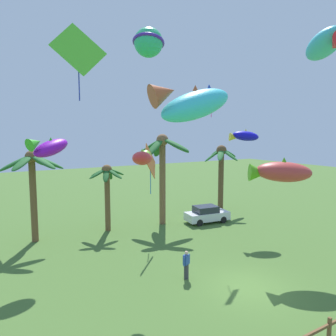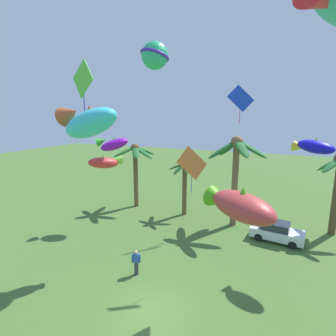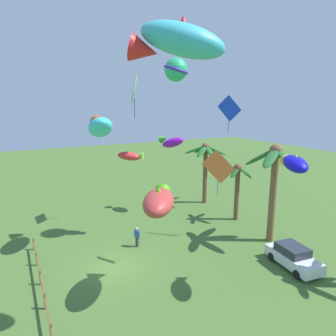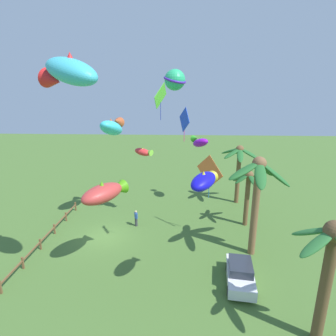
{
  "view_description": "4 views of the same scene",
  "coord_description": "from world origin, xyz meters",
  "px_view_note": "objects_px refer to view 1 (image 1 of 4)",
  "views": [
    {
      "loc": [
        -11.49,
        -11.38,
        8.03
      ],
      "look_at": [
        -1.44,
        5.74,
        5.8
      ],
      "focal_mm": 33.64,
      "sensor_mm": 36.0,
      "label": 1
    },
    {
      "loc": [
        5.42,
        -10.08,
        9.68
      ],
      "look_at": [
        -1.3,
        5.18,
        6.27
      ],
      "focal_mm": 28.02,
      "sensor_mm": 36.0,
      "label": 2
    },
    {
      "loc": [
        17.92,
        -5.53,
        10.96
      ],
      "look_at": [
        -0.16,
        4.06,
        6.51
      ],
      "focal_mm": 32.01,
      "sensor_mm": 36.0,
      "label": 3
    },
    {
      "loc": [
        21.17,
        6.63,
        12.41
      ],
      "look_at": [
        -0.86,
        5.55,
        6.21
      ],
      "focal_mm": 28.91,
      "sensor_mm": 36.0,
      "label": 4
    }
  ],
  "objects_px": {
    "palm_tree_2": "(163,157)",
    "kite_diamond_0": "(78,51)",
    "parked_car_0": "(207,214)",
    "kite_fish_9": "(326,44)",
    "kite_fish_4": "(49,147)",
    "palm_tree_3": "(221,164)",
    "palm_tree_1": "(107,183)",
    "kite_fish_2": "(280,172)",
    "kite_diamond_6": "(212,97)",
    "palm_tree_0": "(32,172)",
    "kite_fish_3": "(191,103)",
    "kite_fish_7": "(143,158)",
    "kite_fish_8": "(244,136)",
    "kite_diamond_1": "(150,162)",
    "spectator_0": "(186,265)",
    "kite_ball_5": "(149,42)"
  },
  "relations": [
    {
      "from": "spectator_0",
      "to": "kite_fish_7",
      "type": "distance_m",
      "value": 6.44
    },
    {
      "from": "palm_tree_2",
      "to": "kite_diamond_0",
      "type": "bearing_deg",
      "value": -139.3
    },
    {
      "from": "palm_tree_3",
      "to": "kite_fish_9",
      "type": "height_order",
      "value": "kite_fish_9"
    },
    {
      "from": "palm_tree_3",
      "to": "kite_fish_4",
      "type": "distance_m",
      "value": 18.61
    },
    {
      "from": "parked_car_0",
      "to": "kite_diamond_0",
      "type": "height_order",
      "value": "kite_diamond_0"
    },
    {
      "from": "palm_tree_3",
      "to": "kite_ball_5",
      "type": "height_order",
      "value": "kite_ball_5"
    },
    {
      "from": "parked_car_0",
      "to": "kite_diamond_6",
      "type": "relative_size",
      "value": 1.76
    },
    {
      "from": "palm_tree_1",
      "to": "kite_fish_4",
      "type": "bearing_deg",
      "value": -140.14
    },
    {
      "from": "spectator_0",
      "to": "kite_fish_9",
      "type": "height_order",
      "value": "kite_fish_9"
    },
    {
      "from": "kite_diamond_1",
      "to": "kite_fish_7",
      "type": "height_order",
      "value": "kite_diamond_1"
    },
    {
      "from": "palm_tree_0",
      "to": "kite_fish_3",
      "type": "height_order",
      "value": "kite_fish_3"
    },
    {
      "from": "palm_tree_0",
      "to": "kite_diamond_6",
      "type": "distance_m",
      "value": 14.08
    },
    {
      "from": "palm_tree_2",
      "to": "kite_fish_3",
      "type": "xyz_separation_m",
      "value": [
        -5.36,
        -12.06,
        3.38
      ]
    },
    {
      "from": "kite_diamond_6",
      "to": "kite_fish_8",
      "type": "relative_size",
      "value": 0.89
    },
    {
      "from": "palm_tree_1",
      "to": "kite_fish_3",
      "type": "distance_m",
      "value": 13.74
    },
    {
      "from": "kite_fish_3",
      "to": "kite_ball_5",
      "type": "bearing_deg",
      "value": 81.48
    },
    {
      "from": "palm_tree_2",
      "to": "kite_fish_2",
      "type": "relative_size",
      "value": 2.05
    },
    {
      "from": "kite_ball_5",
      "to": "kite_diamond_6",
      "type": "xyz_separation_m",
      "value": [
        5.44,
        0.79,
        -2.79
      ]
    },
    {
      "from": "palm_tree_2",
      "to": "parked_car_0",
      "type": "bearing_deg",
      "value": -24.5
    },
    {
      "from": "palm_tree_0",
      "to": "kite_fish_7",
      "type": "bearing_deg",
      "value": -68.74
    },
    {
      "from": "palm_tree_1",
      "to": "kite_fish_2",
      "type": "height_order",
      "value": "kite_fish_2"
    },
    {
      "from": "palm_tree_1",
      "to": "kite_diamond_6",
      "type": "relative_size",
      "value": 2.36
    },
    {
      "from": "spectator_0",
      "to": "kite_diamond_1",
      "type": "height_order",
      "value": "kite_diamond_1"
    },
    {
      "from": "kite_fish_7",
      "to": "kite_fish_9",
      "type": "bearing_deg",
      "value": -10.79
    },
    {
      "from": "kite_fish_2",
      "to": "kite_ball_5",
      "type": "distance_m",
      "value": 11.06
    },
    {
      "from": "palm_tree_3",
      "to": "parked_car_0",
      "type": "height_order",
      "value": "palm_tree_3"
    },
    {
      "from": "parked_car_0",
      "to": "kite_fish_9",
      "type": "height_order",
      "value": "kite_fish_9"
    },
    {
      "from": "kite_diamond_1",
      "to": "kite_diamond_6",
      "type": "xyz_separation_m",
      "value": [
        3.8,
        -2.25,
        4.71
      ]
    },
    {
      "from": "palm_tree_0",
      "to": "spectator_0",
      "type": "height_order",
      "value": "palm_tree_0"
    },
    {
      "from": "palm_tree_0",
      "to": "kite_fish_8",
      "type": "height_order",
      "value": "kite_fish_8"
    },
    {
      "from": "kite_fish_3",
      "to": "palm_tree_2",
      "type": "bearing_deg",
      "value": 66.01
    },
    {
      "from": "palm_tree_2",
      "to": "kite_fish_4",
      "type": "xyz_separation_m",
      "value": [
        -9.97,
        -3.68,
        1.23
      ]
    },
    {
      "from": "kite_fish_4",
      "to": "palm_tree_3",
      "type": "bearing_deg",
      "value": 16.04
    },
    {
      "from": "palm_tree_0",
      "to": "palm_tree_2",
      "type": "height_order",
      "value": "palm_tree_2"
    },
    {
      "from": "kite_diamond_1",
      "to": "kite_fish_2",
      "type": "height_order",
      "value": "kite_diamond_1"
    },
    {
      "from": "palm_tree_3",
      "to": "kite_fish_4",
      "type": "height_order",
      "value": "kite_fish_4"
    },
    {
      "from": "kite_fish_3",
      "to": "kite_fish_4",
      "type": "bearing_deg",
      "value": 118.8
    },
    {
      "from": "kite_diamond_1",
      "to": "palm_tree_0",
      "type": "bearing_deg",
      "value": 151.7
    },
    {
      "from": "kite_fish_3",
      "to": "kite_fish_8",
      "type": "relative_size",
      "value": 1.57
    },
    {
      "from": "spectator_0",
      "to": "kite_fish_8",
      "type": "distance_m",
      "value": 12.87
    },
    {
      "from": "palm_tree_2",
      "to": "kite_fish_9",
      "type": "xyz_separation_m",
      "value": [
        4.88,
        -11.53,
        7.44
      ]
    },
    {
      "from": "kite_diamond_0",
      "to": "kite_fish_4",
      "type": "height_order",
      "value": "kite_diamond_0"
    },
    {
      "from": "palm_tree_1",
      "to": "kite_fish_4",
      "type": "xyz_separation_m",
      "value": [
        -5.11,
        -4.27,
        3.21
      ]
    },
    {
      "from": "kite_diamond_1",
      "to": "kite_fish_3",
      "type": "distance_m",
      "value": 9.78
    },
    {
      "from": "palm_tree_2",
      "to": "kite_diamond_6",
      "type": "xyz_separation_m",
      "value": [
        0.94,
        -5.5,
        4.65
      ]
    },
    {
      "from": "palm_tree_0",
      "to": "palm_tree_3",
      "type": "bearing_deg",
      "value": 1.89
    },
    {
      "from": "kite_fish_7",
      "to": "palm_tree_0",
      "type": "bearing_deg",
      "value": 111.26
    },
    {
      "from": "kite_fish_8",
      "to": "kite_fish_9",
      "type": "bearing_deg",
      "value": -92.76
    },
    {
      "from": "palm_tree_0",
      "to": "parked_car_0",
      "type": "bearing_deg",
      "value": -9.98
    },
    {
      "from": "kite_ball_5",
      "to": "kite_diamond_6",
      "type": "height_order",
      "value": "kite_ball_5"
    }
  ]
}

